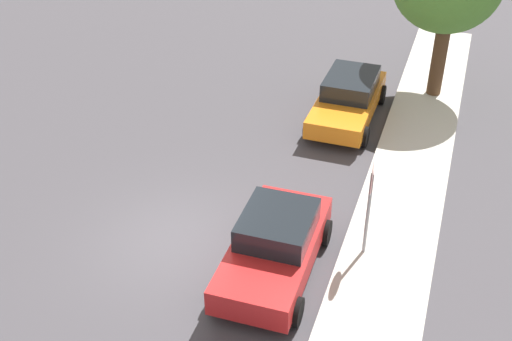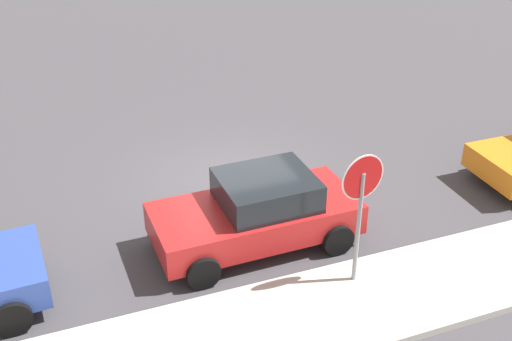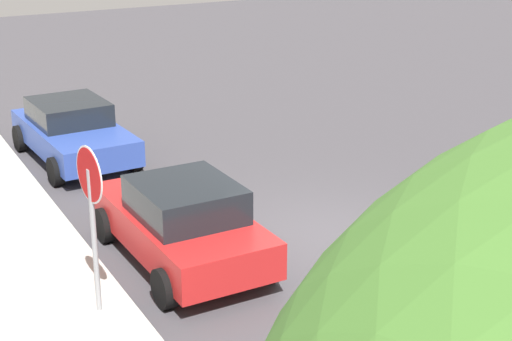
{
  "view_description": "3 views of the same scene",
  "coord_description": "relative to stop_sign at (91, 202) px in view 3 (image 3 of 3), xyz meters",
  "views": [
    {
      "loc": [
        10.89,
        5.73,
        10.09
      ],
      "look_at": [
        -1.47,
        1.5,
        1.45
      ],
      "focal_mm": 45.0,
      "sensor_mm": 36.0,
      "label": 1
    },
    {
      "loc": [
        4.05,
        12.35,
        7.54
      ],
      "look_at": [
        0.13,
        2.12,
        1.42
      ],
      "focal_mm": 45.0,
      "sensor_mm": 36.0,
      "label": 2
    },
    {
      "loc": [
        -10.99,
        7.22,
        5.98
      ],
      "look_at": [
        0.62,
        0.92,
        1.26
      ],
      "focal_mm": 55.0,
      "sensor_mm": 36.0,
      "label": 3
    }
  ],
  "objects": [
    {
      "name": "sidewalk_curb",
      "position": [
        0.9,
        0.56,
        -1.79
      ],
      "size": [
        32.0,
        2.16,
        0.14
      ],
      "primitive_type": "cube",
      "color": "beige",
      "rests_on": "ground_plane"
    },
    {
      "name": "parked_car_blue",
      "position": [
        7.32,
        -1.74,
        -1.15
      ],
      "size": [
        4.18,
        2.17,
        1.39
      ],
      "color": "#2D479E",
      "rests_on": "ground_plane"
    },
    {
      "name": "ground_plane",
      "position": [
        0.9,
        -4.38,
        -1.86
      ],
      "size": [
        60.0,
        60.0,
        0.0
      ],
      "primitive_type": "plane",
      "color": "#423F44"
    },
    {
      "name": "parked_car_red",
      "position": [
        1.15,
        -1.84,
        -1.12
      ],
      "size": [
        4.04,
        2.05,
        1.48
      ],
      "color": "red",
      "rests_on": "ground_plane"
    },
    {
      "name": "stop_sign",
      "position": [
        0.0,
        0.0,
        0.0
      ],
      "size": [
        0.83,
        0.12,
        2.68
      ],
      "color": "gray",
      "rests_on": "ground_plane"
    }
  ]
}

